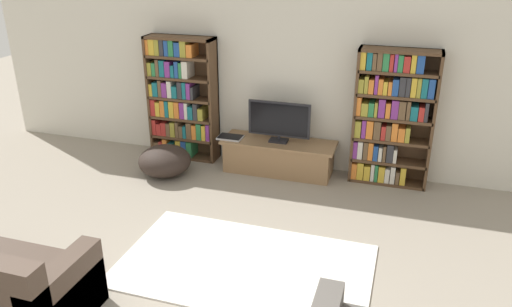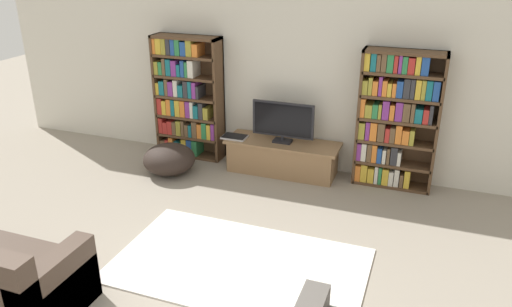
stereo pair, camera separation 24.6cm
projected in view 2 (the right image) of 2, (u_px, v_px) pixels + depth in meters
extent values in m
cube|color=silver|center=(294.00, 72.00, 6.45)|extent=(8.80, 0.06, 2.60)
cube|color=#513823|center=(160.00, 95.00, 7.06)|extent=(0.04, 0.30, 1.71)
cube|color=#513823|center=(219.00, 101.00, 6.77)|extent=(0.04, 0.30, 1.71)
cube|color=#513823|center=(193.00, 95.00, 7.03)|extent=(0.96, 0.04, 1.71)
cube|color=#513823|center=(186.00, 37.00, 6.59)|extent=(0.96, 0.30, 0.04)
cube|color=#513823|center=(192.00, 153.00, 7.24)|extent=(0.92, 0.30, 0.04)
cube|color=brown|center=(166.00, 144.00, 7.32)|extent=(0.08, 0.24, 0.17)
cube|color=#B72D28|center=(171.00, 144.00, 7.29)|extent=(0.05, 0.24, 0.18)
cube|color=orange|center=(175.00, 143.00, 7.26)|extent=(0.07, 0.24, 0.23)
cube|color=#196B75|center=(180.00, 145.00, 7.25)|extent=(0.08, 0.24, 0.18)
cube|color=#2D7F47|center=(184.00, 146.00, 7.23)|extent=(0.04, 0.24, 0.17)
cube|color=gold|center=(187.00, 145.00, 7.20)|extent=(0.08, 0.24, 0.23)
cube|color=#234C99|center=(192.00, 145.00, 7.17)|extent=(0.08, 0.24, 0.23)
cube|color=#2D7F47|center=(198.00, 146.00, 7.14)|extent=(0.08, 0.24, 0.23)
cube|color=#513823|center=(191.00, 135.00, 7.13)|extent=(0.92, 0.30, 0.04)
cube|color=#B72D28|center=(164.00, 124.00, 7.20)|extent=(0.06, 0.24, 0.22)
cube|color=#B72D28|center=(169.00, 126.00, 7.19)|extent=(0.07, 0.24, 0.17)
cube|color=#B72D28|center=(173.00, 126.00, 7.16)|extent=(0.07, 0.24, 0.19)
cube|color=brown|center=(178.00, 126.00, 7.14)|extent=(0.06, 0.24, 0.19)
cube|color=#9E9333|center=(182.00, 126.00, 7.11)|extent=(0.07, 0.24, 0.21)
cube|color=brown|center=(186.00, 126.00, 7.09)|extent=(0.04, 0.24, 0.22)
cube|color=brown|center=(190.00, 129.00, 7.08)|extent=(0.06, 0.24, 0.17)
cube|color=#196B75|center=(193.00, 129.00, 7.06)|extent=(0.05, 0.24, 0.17)
cube|color=brown|center=(198.00, 128.00, 7.03)|extent=(0.07, 0.24, 0.23)
cube|color=orange|center=(203.00, 129.00, 7.01)|extent=(0.07, 0.24, 0.20)
cube|color=#2D7F47|center=(207.00, 129.00, 6.98)|extent=(0.07, 0.24, 0.23)
cube|color=gold|center=(212.00, 130.00, 6.96)|extent=(0.06, 0.24, 0.21)
cube|color=#7F338C|center=(216.00, 130.00, 6.94)|extent=(0.05, 0.24, 0.23)
cube|color=#513823|center=(190.00, 116.00, 7.02)|extent=(0.92, 0.30, 0.04)
cube|color=#B72D28|center=(163.00, 104.00, 7.08)|extent=(0.07, 0.24, 0.23)
cube|color=gold|center=(168.00, 106.00, 7.07)|extent=(0.07, 0.24, 0.20)
cube|color=orange|center=(172.00, 106.00, 7.04)|extent=(0.07, 0.24, 0.23)
cube|color=#196B75|center=(176.00, 106.00, 7.02)|extent=(0.05, 0.24, 0.23)
cube|color=gold|center=(181.00, 107.00, 7.00)|extent=(0.07, 0.24, 0.23)
cube|color=orange|center=(186.00, 107.00, 6.97)|extent=(0.07, 0.24, 0.23)
cube|color=#7F338C|center=(191.00, 108.00, 6.94)|extent=(0.07, 0.24, 0.23)
cube|color=silver|center=(195.00, 108.00, 6.93)|extent=(0.04, 0.24, 0.23)
cube|color=#196B75|center=(199.00, 110.00, 6.91)|extent=(0.07, 0.24, 0.18)
cube|color=#333338|center=(204.00, 109.00, 6.88)|extent=(0.06, 0.24, 0.23)
cube|color=#9E9333|center=(209.00, 112.00, 6.87)|extent=(0.07, 0.24, 0.17)
cube|color=#513823|center=(189.00, 97.00, 6.91)|extent=(0.92, 0.30, 0.04)
cube|color=gold|center=(161.00, 87.00, 6.99)|extent=(0.05, 0.24, 0.17)
cube|color=#196B75|center=(165.00, 87.00, 6.96)|extent=(0.08, 0.24, 0.20)
cube|color=brown|center=(170.00, 86.00, 6.93)|extent=(0.05, 0.24, 0.23)
cube|color=#7F338C|center=(174.00, 87.00, 6.92)|extent=(0.08, 0.24, 0.20)
cube|color=silver|center=(179.00, 87.00, 6.89)|extent=(0.06, 0.24, 0.23)
cube|color=#196B75|center=(184.00, 90.00, 6.88)|extent=(0.08, 0.24, 0.16)
cube|color=#333338|center=(189.00, 88.00, 6.84)|extent=(0.07, 0.24, 0.23)
cube|color=#196B75|center=(193.00, 88.00, 6.82)|extent=(0.05, 0.24, 0.23)
cube|color=#7F338C|center=(197.00, 89.00, 6.80)|extent=(0.06, 0.24, 0.22)
cube|color=#333338|center=(201.00, 91.00, 6.79)|extent=(0.04, 0.24, 0.17)
cube|color=#513823|center=(188.00, 77.00, 6.80)|extent=(0.92, 0.30, 0.04)
cube|color=#9E9333|center=(160.00, 67.00, 6.87)|extent=(0.06, 0.24, 0.18)
cube|color=#2D7F47|center=(164.00, 67.00, 6.85)|extent=(0.05, 0.24, 0.18)
cube|color=brown|center=(167.00, 66.00, 6.83)|extent=(0.05, 0.24, 0.23)
cube|color=#196B75|center=(172.00, 66.00, 6.81)|extent=(0.07, 0.24, 0.22)
cube|color=#7F338C|center=(177.00, 67.00, 6.78)|extent=(0.08, 0.24, 0.21)
cube|color=#196B75|center=(182.00, 69.00, 6.77)|extent=(0.05, 0.24, 0.16)
cube|color=#234C99|center=(186.00, 68.00, 6.74)|extent=(0.05, 0.24, 0.22)
cube|color=#2D7F47|center=(189.00, 68.00, 6.72)|extent=(0.04, 0.24, 0.21)
cube|color=silver|center=(194.00, 68.00, 6.70)|extent=(0.08, 0.24, 0.23)
cube|color=#513823|center=(187.00, 56.00, 6.69)|extent=(0.92, 0.30, 0.04)
cube|color=orange|center=(158.00, 45.00, 6.76)|extent=(0.04, 0.24, 0.20)
cube|color=gold|center=(162.00, 44.00, 6.74)|extent=(0.08, 0.24, 0.23)
cube|color=#9E9333|center=(167.00, 45.00, 6.71)|extent=(0.07, 0.24, 0.23)
cube|color=#333338|center=(172.00, 45.00, 6.69)|extent=(0.06, 0.24, 0.23)
cube|color=#234C99|center=(176.00, 46.00, 6.67)|extent=(0.06, 0.24, 0.21)
cube|color=#2D7F47|center=(181.00, 46.00, 6.65)|extent=(0.07, 0.24, 0.23)
cube|color=#234C99|center=(186.00, 48.00, 6.63)|extent=(0.08, 0.24, 0.19)
cube|color=#9E9333|center=(192.00, 47.00, 6.59)|extent=(0.08, 0.24, 0.23)
cube|color=orange|center=(198.00, 49.00, 6.57)|extent=(0.08, 0.24, 0.17)
cube|color=#513823|center=(360.00, 117.00, 6.16)|extent=(0.04, 0.30, 1.71)
cube|color=#513823|center=(438.00, 126.00, 5.87)|extent=(0.04, 0.30, 1.71)
cube|color=#513823|center=(399.00, 118.00, 6.13)|extent=(0.96, 0.04, 1.71)
cube|color=#513823|center=(406.00, 52.00, 5.69)|extent=(0.96, 0.30, 0.04)
cube|color=#513823|center=(391.00, 183.00, 6.34)|extent=(0.92, 0.30, 0.04)
cube|color=orange|center=(359.00, 170.00, 6.41)|extent=(0.07, 0.24, 0.21)
cube|color=gold|center=(365.00, 170.00, 6.38)|extent=(0.08, 0.24, 0.23)
cube|color=gold|center=(372.00, 173.00, 6.36)|extent=(0.08, 0.24, 0.19)
cube|color=silver|center=(377.00, 172.00, 6.33)|extent=(0.04, 0.24, 0.23)
cube|color=#2D7F47|center=(381.00, 173.00, 6.32)|extent=(0.04, 0.24, 0.22)
cube|color=gold|center=(386.00, 174.00, 6.30)|extent=(0.08, 0.24, 0.21)
cube|color=silver|center=(392.00, 176.00, 6.28)|extent=(0.06, 0.24, 0.19)
cube|color=silver|center=(397.00, 175.00, 6.26)|extent=(0.06, 0.24, 0.23)
cube|color=brown|center=(402.00, 178.00, 6.25)|extent=(0.04, 0.24, 0.16)
cube|color=gold|center=(407.00, 176.00, 6.22)|extent=(0.07, 0.24, 0.23)
cube|color=#513823|center=(393.00, 163.00, 6.23)|extent=(0.92, 0.30, 0.04)
cube|color=#7F338C|center=(360.00, 149.00, 6.30)|extent=(0.05, 0.24, 0.22)
cube|color=silver|center=(365.00, 150.00, 6.28)|extent=(0.06, 0.24, 0.23)
cube|color=brown|center=(370.00, 150.00, 6.26)|extent=(0.06, 0.24, 0.23)
cube|color=orange|center=(375.00, 151.00, 6.24)|extent=(0.06, 0.24, 0.23)
cube|color=#234C99|center=(380.00, 153.00, 6.23)|extent=(0.05, 0.24, 0.20)
cube|color=silver|center=(385.00, 154.00, 6.21)|extent=(0.04, 0.24, 0.18)
cube|color=brown|center=(389.00, 154.00, 6.19)|extent=(0.04, 0.24, 0.21)
cube|color=#333338|center=(395.00, 154.00, 6.16)|extent=(0.08, 0.24, 0.23)
cube|color=silver|center=(400.00, 156.00, 6.15)|extent=(0.04, 0.24, 0.17)
cube|color=#513823|center=(395.00, 142.00, 6.12)|extent=(0.92, 0.30, 0.04)
cube|color=#9E9333|center=(363.00, 129.00, 6.19)|extent=(0.07, 0.24, 0.21)
cube|color=#7F338C|center=(369.00, 129.00, 6.16)|extent=(0.05, 0.24, 0.23)
cube|color=orange|center=(375.00, 129.00, 6.14)|extent=(0.08, 0.24, 0.23)
cube|color=brown|center=(382.00, 130.00, 6.11)|extent=(0.08, 0.24, 0.23)
cube|color=#B72D28|center=(388.00, 133.00, 6.10)|extent=(0.05, 0.24, 0.18)
cube|color=brown|center=(393.00, 133.00, 6.07)|extent=(0.06, 0.24, 0.19)
cube|color=orange|center=(399.00, 132.00, 6.04)|extent=(0.07, 0.24, 0.23)
cube|color=orange|center=(406.00, 135.00, 6.03)|extent=(0.08, 0.24, 0.18)
cube|color=#9E9333|center=(412.00, 135.00, 6.00)|extent=(0.05, 0.24, 0.19)
cube|color=#513823|center=(398.00, 120.00, 6.01)|extent=(0.92, 0.30, 0.04)
cube|color=orange|center=(364.00, 106.00, 6.08)|extent=(0.05, 0.24, 0.23)
cube|color=#9E9333|center=(370.00, 109.00, 6.07)|extent=(0.08, 0.24, 0.16)
cube|color=#2D7F47|center=(376.00, 109.00, 6.04)|extent=(0.06, 0.24, 0.17)
cube|color=#9E9333|center=(381.00, 110.00, 6.02)|extent=(0.04, 0.24, 0.18)
cube|color=#7F338C|center=(387.00, 108.00, 5.99)|extent=(0.08, 0.24, 0.23)
cube|color=orange|center=(393.00, 111.00, 5.98)|extent=(0.05, 0.24, 0.19)
cube|color=#7F338C|center=(400.00, 110.00, 5.94)|extent=(0.08, 0.24, 0.23)
cube|color=brown|center=(407.00, 111.00, 5.92)|extent=(0.08, 0.24, 0.22)
cube|color=brown|center=(413.00, 111.00, 5.89)|extent=(0.04, 0.24, 0.23)
cube|color=#196B75|center=(419.00, 114.00, 5.88)|extent=(0.08, 0.24, 0.17)
cube|color=#B72D28|center=(426.00, 115.00, 5.86)|extent=(0.06, 0.24, 0.17)
cube|color=#333338|center=(432.00, 113.00, 5.83)|extent=(0.04, 0.24, 0.23)
cube|color=#513823|center=(401.00, 97.00, 5.90)|extent=(0.92, 0.30, 0.04)
cube|color=#9E9333|center=(366.00, 86.00, 5.98)|extent=(0.06, 0.24, 0.17)
cube|color=#9E9333|center=(372.00, 85.00, 5.95)|extent=(0.05, 0.24, 0.21)
cube|color=orange|center=(376.00, 86.00, 5.94)|extent=(0.06, 0.24, 0.17)
cube|color=#7F338C|center=(382.00, 85.00, 5.91)|extent=(0.04, 0.24, 0.23)
cube|color=orange|center=(386.00, 87.00, 5.90)|extent=(0.05, 0.24, 0.19)
cube|color=gold|center=(390.00, 88.00, 5.89)|extent=(0.05, 0.24, 0.16)
cube|color=orange|center=(395.00, 89.00, 5.87)|extent=(0.04, 0.24, 0.16)
cube|color=#234C99|center=(401.00, 88.00, 5.84)|extent=(0.07, 0.24, 0.20)
cube|color=#333338|center=(408.00, 87.00, 5.81)|extent=(0.07, 0.24, 0.23)
cube|color=#333338|center=(413.00, 87.00, 5.79)|extent=(0.05, 0.24, 0.23)
cube|color=gold|center=(419.00, 88.00, 5.77)|extent=(0.06, 0.24, 0.23)
cube|color=#9E9333|center=(424.00, 88.00, 5.75)|extent=(0.05, 0.24, 0.23)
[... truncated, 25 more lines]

